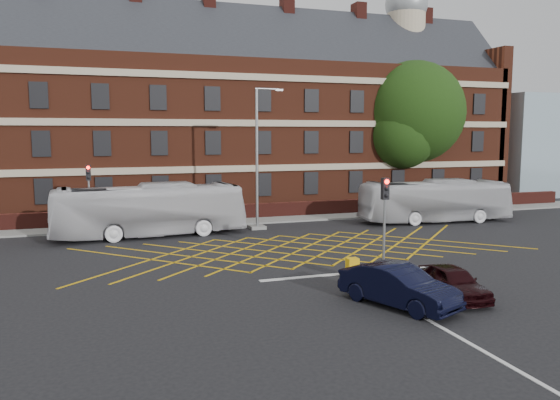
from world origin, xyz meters
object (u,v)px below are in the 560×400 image
object	(u,v)px
direction_signs	(70,209)
utility_cabinet	(352,268)
traffic_light_near	(384,235)
street_lamp	(258,181)
bus_left	(149,210)
deciduous_tree	(413,119)
car_navy	(398,286)
car_maroon	(453,282)
bus_right	(435,201)
traffic_light_far	(90,205)

from	to	relation	value
direction_signs	utility_cabinet	world-z (taller)	direction_signs
traffic_light_near	utility_cabinet	world-z (taller)	traffic_light_near
street_lamp	utility_cabinet	distance (m)	13.33
bus_left	deciduous_tree	world-z (taller)	deciduous_tree
car_navy	utility_cabinet	size ratio (longest dim) A/B	5.24
car_maroon	utility_cabinet	size ratio (longest dim) A/B	4.21
traffic_light_near	car_maroon	bearing A→B (deg)	-79.87
bus_left	utility_cabinet	distance (m)	14.66
car_navy	car_maroon	xyz separation A→B (m)	(2.48, 0.23, -0.13)
utility_cabinet	car_maroon	bearing A→B (deg)	-58.60
car_maroon	utility_cabinet	world-z (taller)	car_maroon
car_navy	bus_right	bearing A→B (deg)	29.15
deciduous_tree	car_maroon	bearing A→B (deg)	-118.57
utility_cabinet	car_navy	bearing A→B (deg)	-91.98
traffic_light_far	deciduous_tree	bearing A→B (deg)	13.41
car_maroon	bus_left	bearing A→B (deg)	124.01
bus_left	traffic_light_far	distance (m)	4.03
utility_cabinet	deciduous_tree	bearing A→B (deg)	52.96
bus_right	direction_signs	distance (m)	24.60
deciduous_tree	traffic_light_near	size ratio (longest dim) A/B	2.92
car_navy	traffic_light_near	bearing A→B (deg)	44.39
deciduous_tree	direction_signs	xyz separation A→B (m)	(-28.01, -4.82, -6.04)
bus_left	bus_right	xyz separation A→B (m)	(19.53, -0.82, -0.11)
bus_right	street_lamp	xyz separation A→B (m)	(-12.56, 1.29, 1.65)
street_lamp	traffic_light_far	bearing A→B (deg)	171.06
bus_right	car_maroon	xyz separation A→B (m)	(-9.73, -15.58, -0.87)
car_maroon	traffic_light_near	distance (m)	4.25
car_maroon	direction_signs	bearing A→B (deg)	128.91
bus_left	traffic_light_near	xyz separation A→B (m)	(9.07, -12.37, 0.16)
deciduous_tree	street_lamp	bearing A→B (deg)	-153.91
bus_right	traffic_light_far	bearing A→B (deg)	88.28
car_navy	direction_signs	distance (m)	23.58
car_maroon	traffic_light_far	distance (m)	22.78
bus_left	direction_signs	distance (m)	5.94
car_maroon	traffic_light_near	xyz separation A→B (m)	(-0.72, 4.03, 1.15)
street_lamp	bus_right	bearing A→B (deg)	-5.88
bus_right	utility_cabinet	xyz separation A→B (m)	(-12.07, -11.75, -1.06)
car_maroon	street_lamp	bearing A→B (deg)	102.67
traffic_light_far	street_lamp	bearing A→B (deg)	-8.94
car_maroon	street_lamp	world-z (taller)	street_lamp
bus_right	utility_cabinet	distance (m)	16.88
traffic_light_near	street_lamp	distance (m)	13.08
bus_left	utility_cabinet	world-z (taller)	bus_left
bus_left	street_lamp	distance (m)	7.15
bus_right	deciduous_tree	size ratio (longest dim) A/B	0.86
traffic_light_near	direction_signs	bearing A→B (deg)	130.56
utility_cabinet	bus_left	bearing A→B (deg)	120.67
traffic_light_near	direction_signs	size ratio (longest dim) A/B	1.94
car_maroon	street_lamp	xyz separation A→B (m)	(-2.83, 16.87, 2.52)
traffic_light_far	direction_signs	distance (m)	2.03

